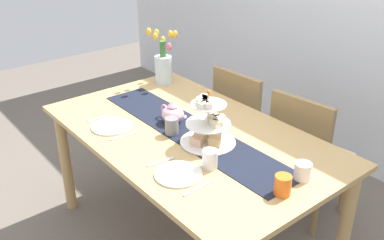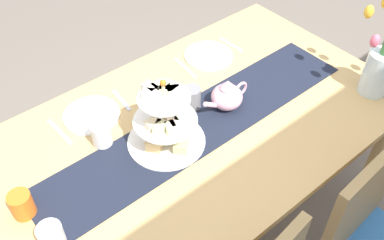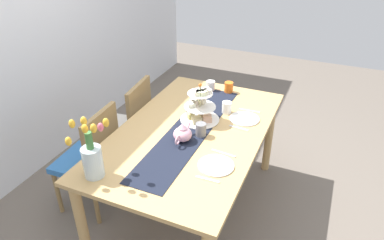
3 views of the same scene
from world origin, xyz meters
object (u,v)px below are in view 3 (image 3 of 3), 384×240
at_px(dinner_plate_left, 216,165).
at_px(fork_left, 208,179).
at_px(mug_grey, 201,129).
at_px(mug_white_text, 227,108).
at_px(chair_right, 129,124).
at_px(knife_left, 224,153).
at_px(tulip_vase, 92,156).
at_px(mug_orange, 229,87).
at_px(chair_left, 92,156).
at_px(dining_table, 191,142).
at_px(fork_right, 239,128).
at_px(teapot, 183,134).
at_px(dinner_plate_right, 244,119).
at_px(tiered_cake_stand, 200,108).
at_px(cream_jug, 210,86).
at_px(knife_right, 249,111).

bearing_deg(dinner_plate_left, fork_left, 180.00).
xyz_separation_m(dinner_plate_left, mug_grey, (0.29, 0.22, 0.05)).
distance_m(dinner_plate_left, mug_white_text, 0.70).
distance_m(chair_right, knife_left, 1.18).
xyz_separation_m(chair_right, knife_left, (-0.47, -1.05, 0.28)).
bearing_deg(mug_grey, knife_left, -123.00).
bearing_deg(tulip_vase, mug_orange, -14.85).
bearing_deg(chair_left, dining_table, -70.36).
distance_m(chair_left, fork_right, 1.17).
relative_size(teapot, knife_left, 1.40).
bearing_deg(knife_left, dining_table, 59.56).
bearing_deg(dinner_plate_right, mug_grey, 147.63).
bearing_deg(knife_left, mug_orange, 16.37).
height_order(dinner_plate_left, knife_left, dinner_plate_left).
bearing_deg(teapot, mug_grey, -38.74).
xyz_separation_m(dinner_plate_left, dinner_plate_right, (0.64, 0.00, 0.00)).
bearing_deg(tiered_cake_stand, mug_orange, -4.87).
relative_size(chair_left, mug_white_text, 9.58).
distance_m(chair_left, tiered_cake_stand, 0.93).
relative_size(tiered_cake_stand, mug_grey, 3.20).
relative_size(dining_table, cream_jug, 20.22).
bearing_deg(fork_right, knife_right, 0.00).
xyz_separation_m(knife_left, mug_white_text, (0.54, 0.16, 0.04)).
bearing_deg(dining_table, mug_white_text, -23.34).
bearing_deg(mug_grey, dinner_plate_right, -32.37).
distance_m(dining_table, mug_white_text, 0.41).
height_order(teapot, mug_white_text, teapot).
xyz_separation_m(dinner_plate_right, mug_orange, (0.41, 0.26, 0.04)).
bearing_deg(dinner_plate_right, cream_jug, 47.86).
xyz_separation_m(teapot, fork_right, (0.32, -0.31, -0.06)).
bearing_deg(tulip_vase, dining_table, -25.10).
relative_size(chair_left, mug_orange, 9.58).
distance_m(knife_right, mug_white_text, 0.19).
height_order(fork_left, mug_grey, mug_grey).
xyz_separation_m(dining_table, mug_orange, (0.72, -0.05, 0.15)).
xyz_separation_m(tiered_cake_stand, fork_right, (0.00, -0.31, -0.10)).
bearing_deg(tiered_cake_stand, mug_white_text, -38.55).
bearing_deg(fork_left, tiered_cake_stand, 26.20).
relative_size(dining_table, tiered_cake_stand, 5.65).
height_order(tiered_cake_stand, mug_orange, tiered_cake_stand).
xyz_separation_m(chair_left, teapot, (0.11, -0.74, 0.33)).
bearing_deg(dinner_plate_right, dinner_plate_left, 180.00).
distance_m(tulip_vase, mug_orange, 1.48).
bearing_deg(tulip_vase, cream_jug, -8.63).
bearing_deg(mug_white_text, tulip_vase, 155.48).
height_order(fork_left, mug_orange, mug_orange).
distance_m(chair_left, dinner_plate_left, 1.09).
relative_size(dinner_plate_right, knife_right, 1.35).
bearing_deg(teapot, dining_table, 0.00).
xyz_separation_m(fork_left, fork_right, (0.64, 0.00, 0.00)).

